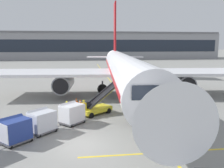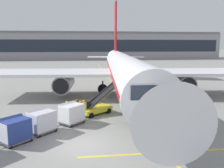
{
  "view_description": "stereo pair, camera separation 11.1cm",
  "coord_description": "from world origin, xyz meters",
  "views": [
    {
      "loc": [
        0.2,
        -16.08,
        7.1
      ],
      "look_at": [
        3.26,
        7.76,
        3.08
      ],
      "focal_mm": 37.93,
      "sensor_mm": 36.0,
      "label": 1
    },
    {
      "loc": [
        0.31,
        -16.09,
        7.1
      ],
      "look_at": [
        3.26,
        7.76,
        3.08
      ],
      "focal_mm": 37.93,
      "sensor_mm": 36.0,
      "label": 2
    }
  ],
  "objects": [
    {
      "name": "baggage_cart_second",
      "position": [
        -3.12,
        2.89,
        1.0
      ],
      "size": [
        2.54,
        2.55,
        1.91
      ],
      "color": "#515156",
      "rests_on": "ground"
    },
    {
      "name": "safety_cone_wingtip",
      "position": [
        -0.56,
        12.55,
        0.32
      ],
      "size": [
        0.57,
        0.57,
        0.65
      ],
      "color": "black",
      "rests_on": "ground"
    },
    {
      "name": "baggage_cart_third",
      "position": [
        -4.72,
        1.05,
        1.0
      ],
      "size": [
        2.54,
        2.55,
        1.91
      ],
      "color": "#515156",
      "rests_on": "ground"
    },
    {
      "name": "ground_plane",
      "position": [
        0.0,
        0.0,
        0.0
      ],
      "size": [
        600.0,
        600.0,
        0.0
      ],
      "primitive_type": "plane",
      "color": "gray"
    },
    {
      "name": "apron_guidance_line_stop_bar",
      "position": [
        5.82,
        -1.88,
        0.0
      ],
      "size": [
        12.0,
        0.2,
        0.01
      ],
      "color": "yellow",
      "rests_on": "ground"
    },
    {
      "name": "ground_crew_by_loader",
      "position": [
        -1.31,
        6.4,
        1.0
      ],
      "size": [
        0.38,
        0.52,
        1.74
      ],
      "color": "#333847",
      "rests_on": "ground"
    },
    {
      "name": "parked_airplane",
      "position": [
        5.89,
        16.19,
        3.76
      ],
      "size": [
        37.69,
        47.64,
        15.88
      ],
      "color": "white",
      "rests_on": "ground"
    },
    {
      "name": "safety_cone_engine_keepout",
      "position": [
        -0.06,
        11.69,
        0.31
      ],
      "size": [
        0.56,
        0.56,
        0.64
      ],
      "color": "black",
      "rests_on": "ground"
    },
    {
      "name": "ground_crew_by_carts",
      "position": [
        0.32,
        6.7,
        1.0
      ],
      "size": [
        0.56,
        0.31,
        1.74
      ],
      "color": "#333847",
      "rests_on": "ground"
    },
    {
      "name": "belt_loader",
      "position": [
        1.69,
        7.69,
        0.89
      ],
      "size": [
        4.9,
        4.15,
        3.22
      ],
      "color": "gold",
      "rests_on": "ground"
    },
    {
      "name": "terminal_building",
      "position": [
        1.58,
        103.9,
        6.5
      ],
      "size": [
        132.48,
        18.57,
        13.1
      ],
      "color": "#939399",
      "rests_on": "ground"
    },
    {
      "name": "baggage_cart_lead",
      "position": [
        -0.8,
        4.82,
        1.0
      ],
      "size": [
        2.54,
        2.55,
        1.91
      ],
      "color": "#515156",
      "rests_on": "ground"
    },
    {
      "name": "apron_guidance_line_lead_in",
      "position": [
        5.77,
        15.31,
        0.0
      ],
      "size": [
        0.2,
        110.0,
        0.01
      ],
      "color": "yellow",
      "rests_on": "ground"
    }
  ]
}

